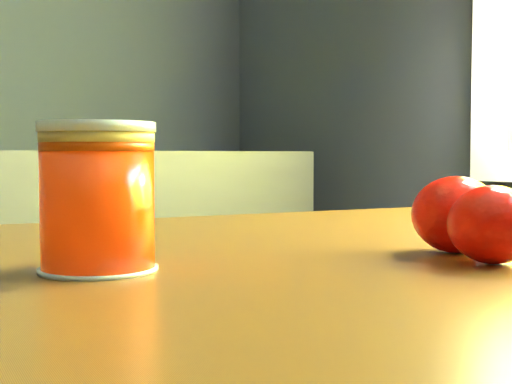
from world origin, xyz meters
TOP-DOWN VIEW (x-y plane):
  - juice_glass at (0.72, 0.29)m, footprint 0.08×0.08m
  - orange_front at (0.96, 0.17)m, footprint 0.07×0.07m
  - orange_back at (0.98, 0.22)m, footprint 0.09×0.09m

SIDE VIEW (x-z plane):
  - orange_front at x=0.96m, z-range 0.82..0.87m
  - orange_back at x=0.98m, z-range 0.82..0.88m
  - juice_glass at x=0.72m, z-range 0.82..0.91m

